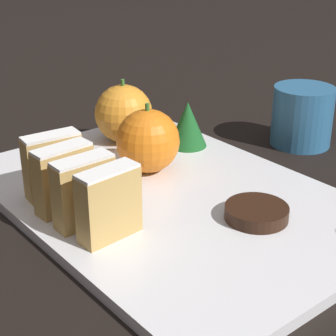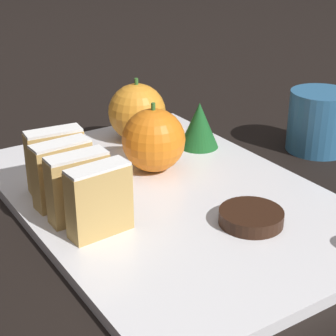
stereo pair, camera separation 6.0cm
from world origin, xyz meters
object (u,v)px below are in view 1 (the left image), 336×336
at_px(orange_near, 124,114).
at_px(chocolate_cookie, 257,213).
at_px(coffee_mug, 303,116).
at_px(orange_far, 148,141).

bearing_deg(orange_near, chocolate_cookie, -94.54).
bearing_deg(orange_near, coffee_mug, -34.58).
distance_m(orange_far, coffee_mug, 0.24).
distance_m(orange_far, chocolate_cookie, 0.17).
xyz_separation_m(chocolate_cookie, coffee_mug, (0.22, 0.12, 0.02)).
relative_size(orange_far, chocolate_cookie, 1.30).
bearing_deg(coffee_mug, orange_near, 145.42).
relative_size(chocolate_cookie, coffee_mug, 0.58).
relative_size(orange_near, chocolate_cookie, 1.32).
height_order(chocolate_cookie, coffee_mug, coffee_mug).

